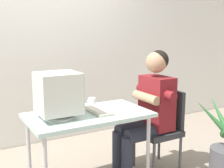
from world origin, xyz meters
TOP-DOWN VIEW (x-y plane):
  - wall_back at (0.30, 1.40)m, footprint 8.00×0.10m
  - desk at (0.00, 0.00)m, footprint 1.12×0.64m
  - crt_monitor at (-0.28, -0.01)m, footprint 0.36×0.32m
  - keyboard at (0.08, 0.03)m, footprint 0.18×0.45m
  - office_chair at (0.85, -0.03)m, footprint 0.41×0.41m
  - person_seated at (0.67, -0.03)m, footprint 0.71×0.56m
  - desk_mug at (0.14, 0.21)m, footprint 0.07×0.09m

SIDE VIEW (x-z plane):
  - office_chair at x=0.85m, z-range 0.05..0.91m
  - desk at x=0.00m, z-range 0.30..1.03m
  - person_seated at x=0.67m, z-range 0.06..1.35m
  - keyboard at x=0.08m, z-range 0.73..0.76m
  - desk_mug at x=0.14m, z-range 0.73..0.82m
  - crt_monitor at x=-0.28m, z-range 0.75..1.15m
  - wall_back at x=0.30m, z-range 0.00..3.00m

